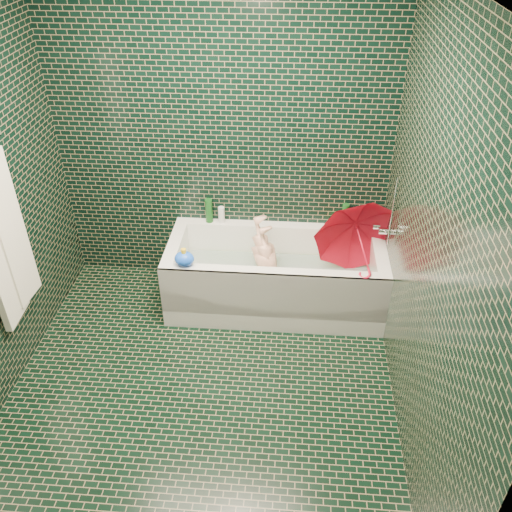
# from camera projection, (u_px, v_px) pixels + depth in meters

# --- Properties ---
(floor) EXTENTS (2.80, 2.80, 0.00)m
(floor) POSITION_uv_depth(u_px,v_px,m) (201.00, 393.00, 3.69)
(floor) COLOR black
(floor) RESTS_ON ground
(wall_back) EXTENTS (2.80, 0.00, 2.80)m
(wall_back) POSITION_uv_depth(u_px,v_px,m) (222.00, 140.00, 4.13)
(wall_back) COLOR black
(wall_back) RESTS_ON floor
(wall_front) EXTENTS (2.80, 0.00, 2.80)m
(wall_front) POSITION_uv_depth(u_px,v_px,m) (113.00, 465.00, 1.83)
(wall_front) COLOR black
(wall_front) RESTS_ON floor
(wall_right) EXTENTS (0.00, 2.80, 2.80)m
(wall_right) POSITION_uv_depth(u_px,v_px,m) (428.00, 251.00, 2.89)
(wall_right) COLOR black
(wall_right) RESTS_ON floor
(bathtub) EXTENTS (1.70, 0.75, 0.55)m
(bathtub) POSITION_uv_depth(u_px,v_px,m) (275.00, 282.00, 4.37)
(bathtub) COLOR white
(bathtub) RESTS_ON floor
(bath_mat) EXTENTS (1.35, 0.47, 0.01)m
(bath_mat) POSITION_uv_depth(u_px,v_px,m) (275.00, 286.00, 4.41)
(bath_mat) COLOR green
(bath_mat) RESTS_ON bathtub
(water) EXTENTS (1.48, 0.53, 0.00)m
(water) POSITION_uv_depth(u_px,v_px,m) (276.00, 272.00, 4.33)
(water) COLOR silver
(water) RESTS_ON bathtub
(towel) EXTENTS (0.08, 0.44, 1.12)m
(towel) POSITION_uv_depth(u_px,v_px,m) (2.00, 241.00, 3.38)
(towel) COLOR silver
(towel) RESTS_ON towel_rail
(faucet) EXTENTS (0.18, 0.19, 0.55)m
(faucet) POSITION_uv_depth(u_px,v_px,m) (387.00, 227.00, 4.00)
(faucet) COLOR silver
(faucet) RESTS_ON wall_right
(child) EXTENTS (0.98, 0.54, 0.35)m
(child) POSITION_uv_depth(u_px,v_px,m) (270.00, 270.00, 4.34)
(child) COLOR #E8AB91
(child) RESTS_ON bathtub
(umbrella) EXTENTS (0.89, 0.85, 0.88)m
(umbrella) POSITION_uv_depth(u_px,v_px,m) (363.00, 248.00, 4.05)
(umbrella) COLOR red
(umbrella) RESTS_ON bathtub
(soap_bottle_a) EXTENTS (0.14, 0.14, 0.27)m
(soap_bottle_a) POSITION_uv_depth(u_px,v_px,m) (371.00, 228.00, 4.42)
(soap_bottle_a) COLOR white
(soap_bottle_a) RESTS_ON bathtub
(soap_bottle_b) EXTENTS (0.11, 0.11, 0.18)m
(soap_bottle_b) POSITION_uv_depth(u_px,v_px,m) (376.00, 231.00, 4.37)
(soap_bottle_b) COLOR #54217C
(soap_bottle_b) RESTS_ON bathtub
(soap_bottle_c) EXTENTS (0.19, 0.19, 0.19)m
(soap_bottle_c) POSITION_uv_depth(u_px,v_px,m) (356.00, 229.00, 4.39)
(soap_bottle_c) COLOR #154C19
(soap_bottle_c) RESTS_ON bathtub
(bottle_right_tall) EXTENTS (0.07, 0.07, 0.21)m
(bottle_right_tall) POSITION_uv_depth(u_px,v_px,m) (345.00, 216.00, 4.37)
(bottle_right_tall) COLOR #154C19
(bottle_right_tall) RESTS_ON bathtub
(bottle_right_pump) EXTENTS (0.06, 0.06, 0.19)m
(bottle_right_pump) POSITION_uv_depth(u_px,v_px,m) (364.00, 220.00, 4.34)
(bottle_right_pump) COLOR silver
(bottle_right_pump) RESTS_ON bathtub
(bottle_left_tall) EXTENTS (0.06, 0.06, 0.21)m
(bottle_left_tall) POSITION_uv_depth(u_px,v_px,m) (209.00, 211.00, 4.43)
(bottle_left_tall) COLOR #154C19
(bottle_left_tall) RESTS_ON bathtub
(bottle_left_short) EXTENTS (0.06, 0.06, 0.14)m
(bottle_left_short) POSITION_uv_depth(u_px,v_px,m) (221.00, 215.00, 4.44)
(bottle_left_short) COLOR white
(bottle_left_short) RESTS_ON bathtub
(rubber_duck) EXTENTS (0.12, 0.09, 0.09)m
(rubber_duck) POSITION_uv_depth(u_px,v_px,m) (333.00, 224.00, 4.38)
(rubber_duck) COLOR yellow
(rubber_duck) RESTS_ON bathtub
(bath_toy) EXTENTS (0.15, 0.12, 0.14)m
(bath_toy) POSITION_uv_depth(u_px,v_px,m) (184.00, 259.00, 3.94)
(bath_toy) COLOR blue
(bath_toy) RESTS_ON bathtub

